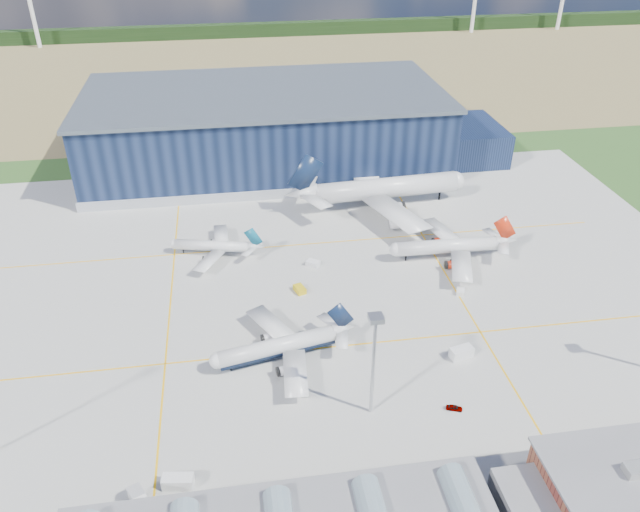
{
  "coord_description": "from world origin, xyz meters",
  "views": [
    {
      "loc": [
        -12.96,
        -114.33,
        88.57
      ],
      "look_at": [
        7.37,
        16.84,
        7.07
      ],
      "focal_mm": 35.0,
      "sensor_mm": 36.0,
      "label": 1
    }
  ],
  "objects_px": {
    "airliner_navy": "(277,339)",
    "gse_van_a": "(178,482)",
    "airliner_red": "(448,240)",
    "gse_cart_b": "(313,263)",
    "airliner_regional": "(212,241)",
    "airliner_widebody": "(387,178)",
    "light_mast_center": "(374,350)",
    "hangar": "(273,131)",
    "gse_van_c": "(461,353)",
    "airstair": "(140,505)",
    "car_a": "(454,408)",
    "gse_tug_a": "(300,289)",
    "gse_cart_a": "(460,292)"
  },
  "relations": [
    {
      "from": "light_mast_center",
      "to": "gse_cart_b",
      "type": "distance_m",
      "value": 55.71
    },
    {
      "from": "airliner_navy",
      "to": "airstair",
      "type": "relative_size",
      "value": 5.98
    },
    {
      "from": "gse_van_a",
      "to": "gse_cart_a",
      "type": "bearing_deg",
      "value": -46.59
    },
    {
      "from": "hangar",
      "to": "airliner_red",
      "type": "height_order",
      "value": "hangar"
    },
    {
      "from": "light_mast_center",
      "to": "car_a",
      "type": "bearing_deg",
      "value": -7.41
    },
    {
      "from": "car_a",
      "to": "gse_cart_b",
      "type": "bearing_deg",
      "value": 38.55
    },
    {
      "from": "airliner_red",
      "to": "airliner_regional",
      "type": "height_order",
      "value": "airliner_red"
    },
    {
      "from": "gse_van_c",
      "to": "airstair",
      "type": "distance_m",
      "value": 70.59
    },
    {
      "from": "gse_van_a",
      "to": "airliner_widebody",
      "type": "bearing_deg",
      "value": -23.59
    },
    {
      "from": "light_mast_center",
      "to": "airliner_regional",
      "type": "bearing_deg",
      "value": 115.02
    },
    {
      "from": "airliner_navy",
      "to": "gse_van_c",
      "type": "height_order",
      "value": "airliner_navy"
    },
    {
      "from": "airliner_navy",
      "to": "airstair",
      "type": "height_order",
      "value": "airliner_navy"
    },
    {
      "from": "airliner_red",
      "to": "gse_cart_a",
      "type": "distance_m",
      "value": 17.56
    },
    {
      "from": "gse_van_c",
      "to": "airstair",
      "type": "relative_size",
      "value": 0.91
    },
    {
      "from": "airliner_navy",
      "to": "car_a",
      "type": "bearing_deg",
      "value": 136.2
    },
    {
      "from": "gse_tug_a",
      "to": "hangar",
      "type": "bearing_deg",
      "value": 70.67
    },
    {
      "from": "light_mast_center",
      "to": "gse_tug_a",
      "type": "xyz_separation_m",
      "value": [
        -8.46,
        42.15,
        -14.69
      ]
    },
    {
      "from": "airliner_navy",
      "to": "airliner_red",
      "type": "height_order",
      "value": "airliner_red"
    },
    {
      "from": "light_mast_center",
      "to": "gse_van_a",
      "type": "distance_m",
      "value": 40.52
    },
    {
      "from": "airliner_red",
      "to": "hangar",
      "type": "bearing_deg",
      "value": -59.82
    },
    {
      "from": "gse_cart_a",
      "to": "airstair",
      "type": "height_order",
      "value": "airstair"
    },
    {
      "from": "airliner_red",
      "to": "gse_tug_a",
      "type": "distance_m",
      "value": 42.42
    },
    {
      "from": "gse_tug_a",
      "to": "gse_cart_b",
      "type": "bearing_deg",
      "value": 47.93
    },
    {
      "from": "light_mast_center",
      "to": "airliner_regional",
      "type": "height_order",
      "value": "light_mast_center"
    },
    {
      "from": "light_mast_center",
      "to": "airliner_red",
      "type": "distance_m",
      "value": 62.08
    },
    {
      "from": "airliner_widebody",
      "to": "airstair",
      "type": "xyz_separation_m",
      "value": [
        -65.71,
        -101.0,
        -7.62
      ]
    },
    {
      "from": "airliner_red",
      "to": "gse_cart_b",
      "type": "bearing_deg",
      "value": -0.99
    },
    {
      "from": "airliner_regional",
      "to": "airliner_widebody",
      "type": "bearing_deg",
      "value": -144.13
    },
    {
      "from": "light_mast_center",
      "to": "gse_tug_a",
      "type": "height_order",
      "value": "light_mast_center"
    },
    {
      "from": "hangar",
      "to": "gse_van_c",
      "type": "distance_m",
      "value": 116.61
    },
    {
      "from": "airliner_navy",
      "to": "gse_van_a",
      "type": "bearing_deg",
      "value": 44.61
    },
    {
      "from": "airstair",
      "to": "gse_cart_b",
      "type": "bearing_deg",
      "value": 38.35
    },
    {
      "from": "airliner_regional",
      "to": "gse_van_a",
      "type": "relative_size",
      "value": 4.99
    },
    {
      "from": "gse_van_c",
      "to": "car_a",
      "type": "relative_size",
      "value": 1.59
    },
    {
      "from": "airliner_red",
      "to": "gse_van_a",
      "type": "relative_size",
      "value": 6.7
    },
    {
      "from": "airliner_regional",
      "to": "car_a",
      "type": "distance_m",
      "value": 79.96
    },
    {
      "from": "airliner_red",
      "to": "airliner_widebody",
      "type": "height_order",
      "value": "airliner_widebody"
    },
    {
      "from": "hangar",
      "to": "car_a",
      "type": "bearing_deg",
      "value": -79.61
    },
    {
      "from": "light_mast_center",
      "to": "airliner_widebody",
      "type": "height_order",
      "value": "light_mast_center"
    },
    {
      "from": "gse_cart_b",
      "to": "gse_van_a",
      "type": "bearing_deg",
      "value": -169.51
    },
    {
      "from": "hangar",
      "to": "airliner_red",
      "type": "bearing_deg",
      "value": -61.41
    },
    {
      "from": "airliner_widebody",
      "to": "gse_tug_a",
      "type": "relative_size",
      "value": 16.24
    },
    {
      "from": "airliner_red",
      "to": "gse_tug_a",
      "type": "relative_size",
      "value": 9.93
    },
    {
      "from": "light_mast_center",
      "to": "car_a",
      "type": "height_order",
      "value": "light_mast_center"
    },
    {
      "from": "gse_cart_a",
      "to": "gse_van_c",
      "type": "xyz_separation_m",
      "value": [
        -8.01,
        -22.73,
        0.6
      ]
    },
    {
      "from": "airliner_red",
      "to": "gse_tug_a",
      "type": "height_order",
      "value": "airliner_red"
    },
    {
      "from": "airliner_red",
      "to": "airstair",
      "type": "relative_size",
      "value": 6.42
    },
    {
      "from": "airliner_red",
      "to": "gse_cart_a",
      "type": "xyz_separation_m",
      "value": [
        -1.78,
        -16.69,
        -5.14
      ]
    },
    {
      "from": "airliner_navy",
      "to": "airliner_widebody",
      "type": "relative_size",
      "value": 0.57
    },
    {
      "from": "airliner_red",
      "to": "gse_cart_a",
      "type": "height_order",
      "value": "airliner_red"
    }
  ]
}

